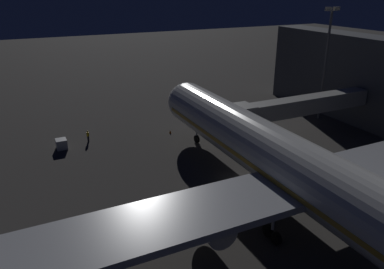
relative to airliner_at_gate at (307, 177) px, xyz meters
name	(u,v)px	position (x,y,z in m)	size (l,w,h in m)	color
ground_plane	(247,182)	(0.00, -9.90, -5.59)	(320.00, 320.00, 0.00)	#383533
airliner_at_gate	(307,177)	(0.00, 0.00, 0.00)	(57.02, 62.19, 19.52)	silver
jet_bridge	(293,107)	(-13.39, -18.03, 0.11)	(25.30, 3.40, 7.23)	#9E9E99
apron_floodlight_mast	(326,57)	(-25.50, -24.62, 5.68)	(2.90, 0.50, 19.61)	#59595E
baggage_container_spare	(61,144)	(19.37, -30.86, -4.84)	(1.55, 1.69, 1.50)	#B7BABF
ground_crew_under_port_wing	(88,136)	(15.21, -31.93, -4.59)	(0.40, 0.40, 1.82)	black
traffic_cone_nose_port	(194,128)	(-2.20, -29.56, -5.32)	(0.36, 0.36, 0.55)	orange
traffic_cone_nose_starboard	(170,132)	(2.20, -29.56, -5.32)	(0.36, 0.36, 0.55)	orange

